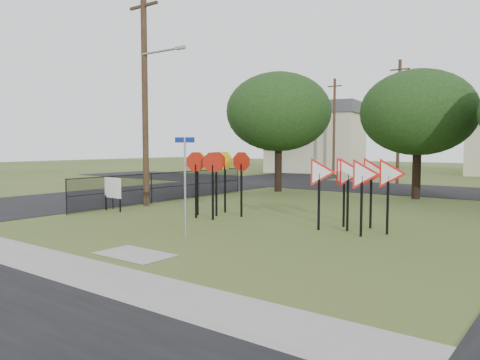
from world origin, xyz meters
name	(u,v)px	position (x,y,z in m)	size (l,w,h in m)	color
ground	(197,240)	(0.00, 0.00, 0.00)	(140.00, 140.00, 0.00)	#3D511E
sidewalk	(73,269)	(0.00, -4.20, 0.01)	(30.00, 1.60, 0.02)	gray
planting_strip	(22,281)	(0.00, -5.40, 0.01)	(30.00, 0.80, 0.02)	#3D511E
street_left	(163,190)	(-12.00, 10.00, 0.01)	(8.00, 50.00, 0.02)	black
street_far	(407,189)	(0.00, 20.00, 0.01)	(60.00, 8.00, 0.02)	black
curb_pad	(135,254)	(0.00, -2.40, 0.01)	(2.00, 1.20, 0.02)	gray
street_name_sign	(185,180)	(-0.57, 0.10, 1.77)	(0.60, 0.25, 3.09)	#919499
stop_sign_cluster	(215,169)	(-2.57, 3.90, 1.92)	(2.41, 2.07, 2.60)	black
yield_sign_cluster	(355,176)	(3.19, 4.22, 1.83)	(3.14, 1.83, 2.50)	black
info_board	(113,189)	(-7.03, 2.37, 0.96)	(1.16, 0.11, 1.45)	black
utility_pole_main	(146,94)	(-7.24, 4.50, 5.21)	(3.55, 0.33, 10.00)	#453020
far_pole_a	(399,121)	(-2.00, 24.00, 4.60)	(1.40, 0.24, 9.00)	#453020
far_pole_c	(334,126)	(-10.00, 30.00, 4.60)	(1.40, 0.24, 9.00)	#453020
fence_run	(169,186)	(-7.60, 6.25, 0.78)	(0.05, 11.55, 1.50)	black
house_left	(316,137)	(-14.00, 34.00, 3.65)	(10.58, 8.88, 7.20)	beige
tree_near_left	(279,112)	(-6.00, 14.00, 4.86)	(6.40, 6.40, 7.27)	black
tree_near_mid	(418,113)	(2.00, 15.00, 4.54)	(6.00, 6.00, 6.80)	black
tree_far_left	(280,122)	(-16.00, 30.00, 5.17)	(6.80, 6.80, 7.73)	black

